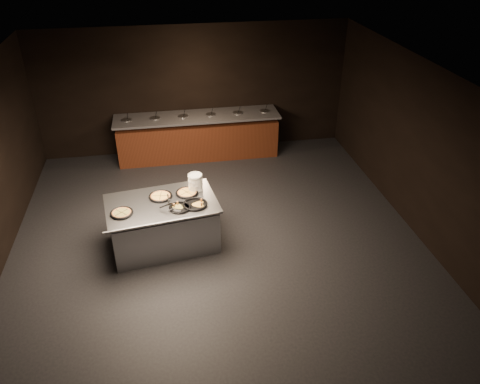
{
  "coord_description": "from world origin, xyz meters",
  "views": [
    {
      "loc": [
        -0.75,
        -6.3,
        4.93
      ],
      "look_at": [
        0.41,
        0.3,
        0.9
      ],
      "focal_mm": 35.0,
      "sensor_mm": 36.0,
      "label": 1
    }
  ],
  "objects_px": {
    "serving_counter": "(163,225)",
    "plate_stack": "(195,182)",
    "pan_cheese_whole": "(160,196)",
    "pan_veggie_whole": "(122,213)"
  },
  "relations": [
    {
      "from": "serving_counter",
      "to": "plate_stack",
      "type": "relative_size",
      "value": 6.68
    },
    {
      "from": "serving_counter",
      "to": "pan_veggie_whole",
      "type": "xyz_separation_m",
      "value": [
        -0.62,
        -0.23,
        0.46
      ]
    },
    {
      "from": "pan_veggie_whole",
      "to": "pan_cheese_whole",
      "type": "relative_size",
      "value": 0.93
    },
    {
      "from": "serving_counter",
      "to": "pan_veggie_whole",
      "type": "bearing_deg",
      "value": -167.9
    },
    {
      "from": "pan_veggie_whole",
      "to": "plate_stack",
      "type": "bearing_deg",
      "value": 24.05
    },
    {
      "from": "plate_stack",
      "to": "pan_cheese_whole",
      "type": "height_order",
      "value": "plate_stack"
    },
    {
      "from": "plate_stack",
      "to": "pan_cheese_whole",
      "type": "relative_size",
      "value": 0.74
    },
    {
      "from": "pan_veggie_whole",
      "to": "pan_cheese_whole",
      "type": "bearing_deg",
      "value": 33.08
    },
    {
      "from": "serving_counter",
      "to": "pan_veggie_whole",
      "type": "relative_size",
      "value": 5.29
    },
    {
      "from": "serving_counter",
      "to": "plate_stack",
      "type": "distance_m",
      "value": 0.9
    }
  ]
}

